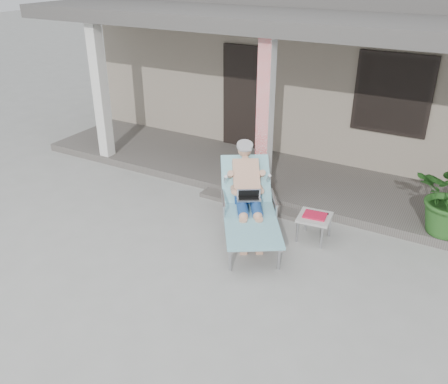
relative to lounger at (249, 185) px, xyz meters
The scene contains 7 objects.
ground 1.36m from the lounger, 104.15° to the right, with size 60.00×60.00×0.00m, color #9E9E99.
house 5.51m from the lounger, 92.82° to the left, with size 10.40×5.40×3.30m.
porch_deck 2.09m from the lounger, 97.88° to the left, with size 10.00×2.00×0.15m, color #605B56.
porch_overhang 2.75m from the lounger, 98.11° to the left, with size 10.00×2.30×2.85m.
porch_step 1.13m from the lounger, 108.81° to the left, with size 2.00×0.30×0.07m, color #605B56.
lounger is the anchor object (origin of this frame).
side_table 1.09m from the lounger, 17.19° to the left, with size 0.52×0.52×0.42m.
Camera 1 is at (3.02, -4.58, 3.83)m, focal length 38.00 mm.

